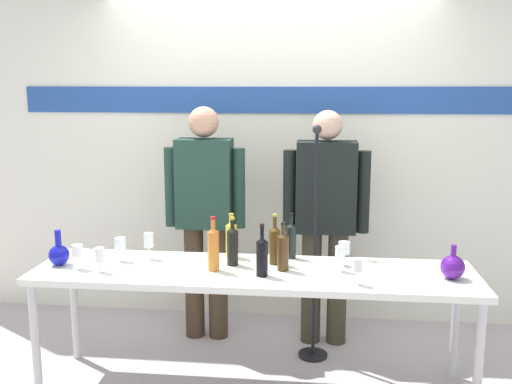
{
  "coord_description": "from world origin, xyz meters",
  "views": [
    {
      "loc": [
        0.37,
        -3.25,
        1.84
      ],
      "look_at": [
        0.0,
        0.15,
        1.21
      ],
      "focal_mm": 40.35,
      "sensor_mm": 36.0,
      "label": 1
    }
  ],
  "objects_px": {
    "display_table": "(253,279)",
    "wine_bottle_4": "(213,247)",
    "wine_glass_right_1": "(357,266)",
    "microphone_stand": "(314,282)",
    "wine_bottle_2": "(262,255)",
    "wine_glass_left_1": "(100,256)",
    "wine_glass_right_0": "(344,248)",
    "wine_bottle_1": "(231,238)",
    "decanter_blue_right": "(453,267)",
    "wine_glass_left_2": "(120,244)",
    "wine_bottle_0": "(283,250)",
    "wine_glass_left_0": "(149,241)",
    "presenter_left": "(205,209)",
    "wine_bottle_5": "(233,245)",
    "wine_bottle_6": "(291,239)",
    "decanter_blue_left": "(59,254)",
    "wine_glass_left_3": "(77,251)",
    "presenter_right": "(326,214)",
    "wine_bottle_3": "(275,244)"
  },
  "relations": [
    {
      "from": "display_table",
      "to": "wine_bottle_4",
      "type": "xyz_separation_m",
      "value": [
        -0.23,
        -0.04,
        0.2
      ]
    },
    {
      "from": "wine_glass_left_1",
      "to": "wine_glass_right_0",
      "type": "relative_size",
      "value": 0.98
    },
    {
      "from": "wine_glass_left_3",
      "to": "decanter_blue_right",
      "type": "bearing_deg",
      "value": 1.55
    },
    {
      "from": "wine_bottle_1",
      "to": "microphone_stand",
      "type": "relative_size",
      "value": 0.18
    },
    {
      "from": "display_table",
      "to": "wine_glass_right_0",
      "type": "bearing_deg",
      "value": 14.0
    },
    {
      "from": "display_table",
      "to": "wine_glass_left_1",
      "type": "height_order",
      "value": "wine_glass_left_1"
    },
    {
      "from": "wine_bottle_1",
      "to": "wine_bottle_3",
      "type": "xyz_separation_m",
      "value": [
        0.29,
        -0.12,
        0.0
      ]
    },
    {
      "from": "wine_bottle_2",
      "to": "presenter_right",
      "type": "bearing_deg",
      "value": 65.94
    },
    {
      "from": "wine_bottle_6",
      "to": "presenter_right",
      "type": "bearing_deg",
      "value": 64.11
    },
    {
      "from": "wine_bottle_0",
      "to": "wine_bottle_4",
      "type": "bearing_deg",
      "value": -173.43
    },
    {
      "from": "wine_glass_left_1",
      "to": "microphone_stand",
      "type": "bearing_deg",
      "value": 26.2
    },
    {
      "from": "wine_bottle_1",
      "to": "wine_bottle_6",
      "type": "distance_m",
      "value": 0.38
    },
    {
      "from": "decanter_blue_left",
      "to": "microphone_stand",
      "type": "distance_m",
      "value": 1.65
    },
    {
      "from": "presenter_right",
      "to": "microphone_stand",
      "type": "relative_size",
      "value": 1.05
    },
    {
      "from": "wine_bottle_2",
      "to": "wine_glass_left_3",
      "type": "relative_size",
      "value": 2.07
    },
    {
      "from": "wine_bottle_5",
      "to": "wine_glass_left_0",
      "type": "bearing_deg",
      "value": 172.38
    },
    {
      "from": "wine_bottle_2",
      "to": "wine_bottle_6",
      "type": "bearing_deg",
      "value": 68.26
    },
    {
      "from": "presenter_right",
      "to": "wine_bottle_3",
      "type": "height_order",
      "value": "presenter_right"
    },
    {
      "from": "wine_bottle_0",
      "to": "display_table",
      "type": "bearing_deg",
      "value": -177.19
    },
    {
      "from": "wine_bottle_0",
      "to": "wine_bottle_1",
      "type": "height_order",
      "value": "wine_bottle_0"
    },
    {
      "from": "decanter_blue_right",
      "to": "wine_glass_right_0",
      "type": "distance_m",
      "value": 0.63
    },
    {
      "from": "decanter_blue_left",
      "to": "presenter_left",
      "type": "xyz_separation_m",
      "value": [
        0.75,
        0.76,
        0.13
      ]
    },
    {
      "from": "wine_glass_left_0",
      "to": "wine_glass_right_0",
      "type": "height_order",
      "value": "wine_glass_left_0"
    },
    {
      "from": "decanter_blue_left",
      "to": "decanter_blue_right",
      "type": "bearing_deg",
      "value": 0.0
    },
    {
      "from": "wine_bottle_5",
      "to": "wine_bottle_4",
      "type": "bearing_deg",
      "value": -128.99
    },
    {
      "from": "wine_bottle_2",
      "to": "decanter_blue_left",
      "type": "bearing_deg",
      "value": 176.92
    },
    {
      "from": "decanter_blue_right",
      "to": "wine_bottle_4",
      "type": "distance_m",
      "value": 1.37
    },
    {
      "from": "presenter_right",
      "to": "wine_glass_left_2",
      "type": "height_order",
      "value": "presenter_right"
    },
    {
      "from": "wine_glass_left_2",
      "to": "wine_glass_left_3",
      "type": "relative_size",
      "value": 1.01
    },
    {
      "from": "decanter_blue_right",
      "to": "wine_glass_left_0",
      "type": "height_order",
      "value": "decanter_blue_right"
    },
    {
      "from": "presenter_left",
      "to": "wine_bottle_3",
      "type": "relative_size",
      "value": 5.43
    },
    {
      "from": "wine_glass_right_1",
      "to": "microphone_stand",
      "type": "distance_m",
      "value": 0.78
    },
    {
      "from": "presenter_right",
      "to": "wine_bottle_6",
      "type": "height_order",
      "value": "presenter_right"
    },
    {
      "from": "wine_bottle_0",
      "to": "wine_bottle_3",
      "type": "height_order",
      "value": "wine_bottle_3"
    },
    {
      "from": "display_table",
      "to": "presenter_right",
      "type": "xyz_separation_m",
      "value": [
        0.43,
        0.72,
        0.25
      ]
    },
    {
      "from": "display_table",
      "to": "microphone_stand",
      "type": "bearing_deg",
      "value": 52.6
    },
    {
      "from": "wine_bottle_0",
      "to": "decanter_blue_left",
      "type": "bearing_deg",
      "value": -178.01
    },
    {
      "from": "decanter_blue_right",
      "to": "wine_glass_left_2",
      "type": "height_order",
      "value": "decanter_blue_right"
    },
    {
      "from": "wine_bottle_0",
      "to": "microphone_stand",
      "type": "xyz_separation_m",
      "value": [
        0.18,
        0.46,
        -0.35
      ]
    },
    {
      "from": "wine_bottle_5",
      "to": "wine_glass_left_0",
      "type": "xyz_separation_m",
      "value": [
        -0.54,
        0.07,
        -0.01
      ]
    },
    {
      "from": "wine_glass_right_1",
      "to": "microphone_stand",
      "type": "relative_size",
      "value": 0.09
    },
    {
      "from": "presenter_right",
      "to": "wine_glass_right_0",
      "type": "height_order",
      "value": "presenter_right"
    },
    {
      "from": "wine_bottle_0",
      "to": "wine_glass_right_1",
      "type": "xyz_separation_m",
      "value": [
        0.42,
        -0.2,
        -0.02
      ]
    },
    {
      "from": "wine_glass_left_1",
      "to": "microphone_stand",
      "type": "xyz_separation_m",
      "value": [
        1.25,
        0.61,
        -0.32
      ]
    },
    {
      "from": "display_table",
      "to": "wine_glass_left_2",
      "type": "height_order",
      "value": "wine_glass_left_2"
    },
    {
      "from": "wine_bottle_2",
      "to": "wine_glass_right_1",
      "type": "bearing_deg",
      "value": -9.67
    },
    {
      "from": "wine_bottle_5",
      "to": "wine_glass_right_0",
      "type": "height_order",
      "value": "wine_bottle_5"
    },
    {
      "from": "decanter_blue_right",
      "to": "wine_bottle_3",
      "type": "distance_m",
      "value": 1.04
    },
    {
      "from": "wine_bottle_6",
      "to": "wine_glass_left_0",
      "type": "distance_m",
      "value": 0.9
    },
    {
      "from": "wine_glass_left_0",
      "to": "presenter_left",
      "type": "bearing_deg",
      "value": 66.25
    }
  ]
}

